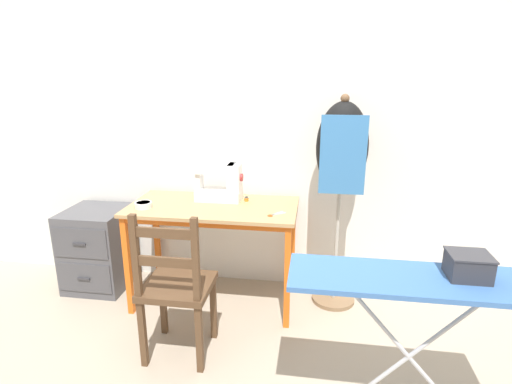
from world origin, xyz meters
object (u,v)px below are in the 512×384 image
dress_form (342,157)px  sewing_machine (221,183)px  fabric_bowl (143,205)px  wooden_chair (176,288)px  storage_box (468,266)px  ironing_board (417,287)px  thread_spool_near_machine (246,199)px  filing_cabinet (99,248)px  scissors (274,215)px

dress_form → sewing_machine: bearing=178.8°
fabric_bowl → dress_form: 1.42m
sewing_machine → wooden_chair: (-0.10, -0.78, -0.44)m
sewing_machine → storage_box: bearing=-38.5°
ironing_board → thread_spool_near_machine: bearing=131.3°
sewing_machine → wooden_chair: sewing_machine is taller
sewing_machine → ironing_board: 1.61m
sewing_machine → filing_cabinet: (-1.01, -0.05, -0.57)m
filing_cabinet → thread_spool_near_machine: bearing=1.4°
fabric_bowl → ironing_board: size_ratio=0.11×
sewing_machine → thread_spool_near_machine: bearing=-5.7°
filing_cabinet → ironing_board: (2.17, -1.06, 0.43)m
fabric_bowl → scissors: bearing=-1.1°
fabric_bowl → ironing_board: bearing=-27.1°
thread_spool_near_machine → filing_cabinet: thread_spool_near_machine is taller
scissors → ironing_board: bearing=-48.7°
sewing_machine → thread_spool_near_machine: 0.22m
scissors → dress_form: size_ratio=0.08×
filing_cabinet → fabric_bowl: bearing=-22.9°
fabric_bowl → storage_box: size_ratio=0.68×
scissors → filing_cabinet: 1.52m
fabric_bowl → filing_cabinet: 0.72m
ironing_board → wooden_chair: bearing=165.0°
wooden_chair → ironing_board: wooden_chair is taller
scissors → thread_spool_near_machine: thread_spool_near_machine is taller
scissors → ironing_board: ironing_board is taller
sewing_machine → storage_box: (1.36, -1.08, -0.04)m
dress_form → ironing_board: size_ratio=1.36×
fabric_bowl → wooden_chair: wooden_chair is taller
dress_form → storage_box: size_ratio=8.67×
filing_cabinet → storage_box: (2.37, -1.03, 0.53)m
storage_box → ironing_board: bearing=-171.2°
thread_spool_near_machine → ironing_board: 1.46m
wooden_chair → dress_form: bearing=38.3°
dress_form → storage_box: 1.20m
scissors → sewing_machine: bearing=146.2°
fabric_bowl → wooden_chair: size_ratio=0.13×
sewing_machine → filing_cabinet: 1.17m
wooden_chair → sewing_machine: bearing=82.7°
scissors → dress_form: bearing=31.2°
fabric_bowl → wooden_chair: 0.73m
fabric_bowl → dress_form: (1.36, 0.25, 0.33)m
scissors → ironing_board: size_ratio=0.10×
thread_spool_near_machine → wooden_chair: 0.88m
wooden_chair → ironing_board: bearing=-15.0°
scissors → filing_cabinet: (-1.44, 0.23, -0.44)m
thread_spool_near_machine → fabric_bowl: bearing=-160.3°
wooden_chair → filing_cabinet: 1.18m
fabric_bowl → thread_spool_near_machine: size_ratio=3.05×
sewing_machine → thread_spool_near_machine: (0.19, -0.02, -0.11)m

